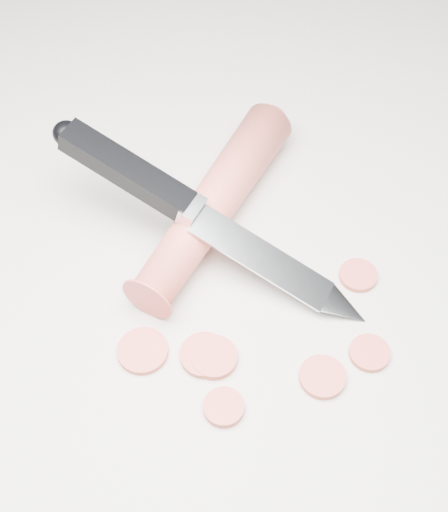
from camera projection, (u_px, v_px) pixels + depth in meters
ground at (232, 306)px, 0.59m from camera, size 2.40×2.40×0.00m
carrot at (214, 203)px, 0.62m from camera, size 0.21×0.15×0.04m
carrot_slice_0 at (214, 357)px, 0.56m from camera, size 0.04×0.04×0.01m
carrot_slice_1 at (224, 407)px, 0.53m from camera, size 0.03×0.03×0.01m
carrot_slice_2 at (205, 355)px, 0.56m from camera, size 0.04×0.04×0.01m
carrot_slice_3 at (369, 353)px, 0.56m from camera, size 0.03×0.03×0.01m
carrot_slice_4 at (358, 275)px, 0.60m from camera, size 0.03×0.03×0.01m
carrot_slice_5 at (143, 351)px, 0.56m from camera, size 0.04×0.04×0.01m
carrot_slice_6 at (322, 377)px, 0.55m from camera, size 0.04×0.04×0.01m
kitchen_knife at (209, 218)px, 0.58m from camera, size 0.18×0.27×0.09m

